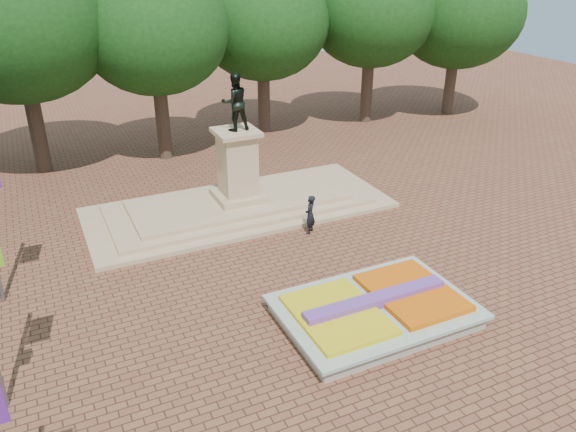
% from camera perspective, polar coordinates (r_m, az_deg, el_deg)
% --- Properties ---
extents(ground, '(90.00, 90.00, 0.00)m').
position_cam_1_polar(ground, '(20.23, 3.22, -8.10)').
color(ground, brown).
rests_on(ground, ground).
extents(flower_bed, '(6.30, 4.30, 0.91)m').
position_cam_1_polar(flower_bed, '(19.09, 8.89, -9.36)').
color(flower_bed, gray).
rests_on(flower_bed, ground).
extents(monument, '(14.00, 6.00, 6.40)m').
position_cam_1_polar(monument, '(26.25, -5.04, 2.38)').
color(monument, tan).
rests_on(monument, ground).
extents(tree_row_back, '(44.80, 8.80, 10.43)m').
position_cam_1_polar(tree_row_back, '(34.63, -7.81, 17.95)').
color(tree_row_back, '#38271E').
rests_on(tree_row_back, ground).
extents(pedestrian, '(0.75, 0.74, 1.74)m').
position_cam_1_polar(pedestrian, '(24.05, 2.26, 0.16)').
color(pedestrian, black).
rests_on(pedestrian, ground).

